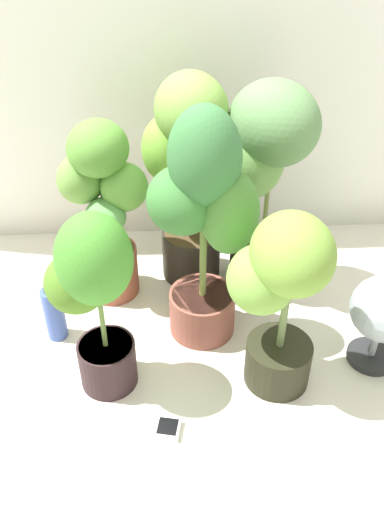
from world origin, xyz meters
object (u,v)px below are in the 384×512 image
potted_plant_front_left (93,290)px  floor_fan (384,312)px  potted_plant_front_right (280,289)px  potted_plant_back_right (262,168)px  potted_plant_back_left (104,204)px  nutrient_bottle (54,313)px  potted_plant_back_center (190,166)px  potted_plant_center (204,217)px  hygrometer_box (168,429)px

potted_plant_front_left → floor_fan: potted_plant_front_left is taller
potted_plant_front_right → floor_fan: bearing=9.4°
potted_plant_back_right → potted_plant_back_left: potted_plant_back_right is taller
potted_plant_front_left → nutrient_bottle: 0.43m
floor_fan → potted_plant_back_left: bearing=26.9°
potted_plant_back_right → potted_plant_front_left: bearing=-139.1°
potted_plant_back_center → potted_plant_back_right: bearing=-14.4°
potted_plant_back_right → potted_plant_center: bearing=-130.7°
potted_plant_center → potted_plant_back_left: size_ratio=1.19×
potted_plant_back_center → hygrometer_box: 0.99m
potted_plant_back_center → floor_fan: bearing=-40.6°
hygrometer_box → floor_fan: size_ratio=0.26×
potted_plant_center → nutrient_bottle: size_ratio=3.77×
hygrometer_box → nutrient_bottle: (-0.42, 0.47, 0.10)m
potted_plant_front_right → potted_plant_back_center: bearing=112.1°
potted_plant_back_left → floor_fan: bearing=-24.7°
potted_plant_center → floor_fan: size_ratio=2.49×
hygrometer_box → potted_plant_back_right: bearing=-105.4°
potted_plant_center → hygrometer_box: (-0.15, -0.48, -0.51)m
potted_plant_front_right → potted_plant_front_left: potted_plant_front_left is taller
potted_plant_center → potted_plant_back_center: bearing=94.7°
potted_plant_center → potted_plant_front_right: potted_plant_center is taller
potted_plant_front_right → hygrometer_box: bearing=-150.3°
floor_fan → nutrient_bottle: 1.21m
floor_fan → potted_plant_back_right: bearing=-0.7°
potted_plant_center → potted_plant_back_center: (-0.03, 0.35, 0.01)m
potted_plant_center → potted_plant_front_left: (-0.37, -0.24, -0.11)m
hygrometer_box → floor_fan: 0.84m
potted_plant_front_right → nutrient_bottle: (-0.79, 0.26, -0.30)m
hygrometer_box → potted_plant_front_right: bearing=-138.6°
potted_plant_back_left → floor_fan: (0.99, -0.45, -0.20)m
potted_plant_front_left → floor_fan: 1.00m
potted_plant_back_center → nutrient_bottle: potted_plant_back_center is taller
potted_plant_center → potted_plant_back_right: 0.38m
potted_plant_center → nutrient_bottle: 0.70m
potted_plant_center → nutrient_bottle: bearing=-178.9°
potted_plant_front_left → hygrometer_box: (0.22, -0.23, -0.40)m
potted_plant_back_left → nutrient_bottle: bearing=-127.2°
hygrometer_box → floor_fan: (0.76, 0.28, 0.22)m
potted_plant_back_center → hygrometer_box: (-0.12, -0.83, -0.52)m
potted_plant_back_left → potted_plant_front_left: bearing=-89.8°
hygrometer_box → floor_fan: floor_fan is taller
potted_plant_back_center → potted_plant_back_left: size_ratio=1.17×
potted_plant_back_right → potted_plant_back_center: potted_plant_back_center is taller
potted_plant_back_right → potted_plant_front_left: size_ratio=1.29×
potted_plant_front_right → potted_plant_back_center: 0.68m
potted_plant_center → nutrient_bottle: potted_plant_center is taller
potted_plant_front_right → potted_plant_front_left: bearing=177.9°
potted_plant_front_right → hygrometer_box: potted_plant_front_right is taller
potted_plant_front_right → potted_plant_back_left: 0.79m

